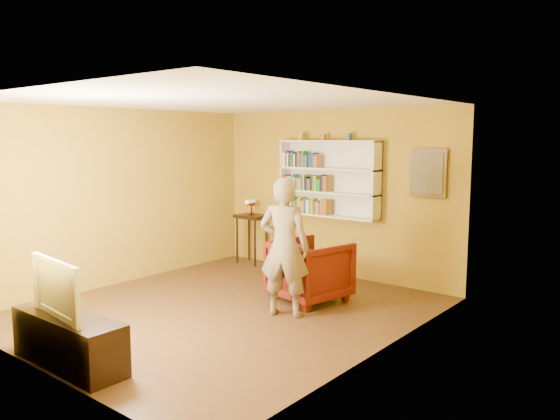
# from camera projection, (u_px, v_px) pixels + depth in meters

# --- Properties ---
(room_shell) EXTENTS (5.30, 5.80, 2.88)m
(room_shell) POSITION_uv_depth(u_px,v_px,m) (226.00, 234.00, 7.05)
(room_shell) COLOR #442B16
(room_shell) RESTS_ON ground
(bookshelf) EXTENTS (1.80, 0.29, 1.23)m
(bookshelf) POSITION_uv_depth(u_px,v_px,m) (330.00, 179.00, 8.83)
(bookshelf) COLOR white
(bookshelf) RESTS_ON room_shell
(books_row_lower) EXTENTS (0.91, 0.19, 0.26)m
(books_row_lower) POSITION_uv_depth(u_px,v_px,m) (306.00, 206.00, 9.06)
(books_row_lower) COLOR white
(books_row_lower) RESTS_ON bookshelf
(books_row_middle) EXTENTS (0.89, 0.19, 0.27)m
(books_row_middle) POSITION_uv_depth(u_px,v_px,m) (306.00, 183.00, 9.02)
(books_row_middle) COLOR #582267
(books_row_middle) RESTS_ON bookshelf
(books_row_upper) EXTENTS (0.71, 0.19, 0.27)m
(books_row_upper) POSITION_uv_depth(u_px,v_px,m) (301.00, 160.00, 9.03)
(books_row_upper) COLOR white
(books_row_upper) RESTS_ON bookshelf
(ornament_left) EXTENTS (0.08, 0.08, 0.11)m
(ornament_left) POSITION_uv_depth(u_px,v_px,m) (302.00, 137.00, 9.04)
(ornament_left) COLOR #A7882F
(ornament_left) RESTS_ON bookshelf
(ornament_centre) EXTENTS (0.07, 0.07, 0.10)m
(ornament_centre) POSITION_uv_depth(u_px,v_px,m) (324.00, 137.00, 8.76)
(ornament_centre) COLOR #A85638
(ornament_centre) RESTS_ON bookshelf
(ornament_right) EXTENTS (0.08, 0.08, 0.11)m
(ornament_right) POSITION_uv_depth(u_px,v_px,m) (348.00, 137.00, 8.47)
(ornament_right) COLOR #444E71
(ornament_right) RESTS_ON bookshelf
(framed_painting) EXTENTS (0.55, 0.05, 0.70)m
(framed_painting) POSITION_uv_depth(u_px,v_px,m) (428.00, 173.00, 7.82)
(framed_painting) COLOR #4F3716
(framed_painting) RESTS_ON room_shell
(console_table) EXTENTS (0.54, 0.41, 0.88)m
(console_table) POSITION_uv_depth(u_px,v_px,m) (252.00, 223.00, 9.81)
(console_table) COLOR black
(console_table) RESTS_ON ground
(ruby_lustre) EXTENTS (0.16, 0.16, 0.26)m
(ruby_lustre) POSITION_uv_depth(u_px,v_px,m) (252.00, 205.00, 9.77)
(ruby_lustre) COLOR maroon
(ruby_lustre) RESTS_ON console_table
(armchair) EXTENTS (1.09, 1.11, 0.86)m
(armchair) POSITION_uv_depth(u_px,v_px,m) (310.00, 270.00, 7.55)
(armchair) COLOR #440804
(armchair) RESTS_ON ground
(person) EXTENTS (0.75, 0.63, 1.77)m
(person) POSITION_uv_depth(u_px,v_px,m) (284.00, 247.00, 6.85)
(person) COLOR #786858
(person) RESTS_ON ground
(game_remote) EXTENTS (0.04, 0.15, 0.04)m
(game_remote) POSITION_uv_depth(u_px,v_px,m) (250.00, 202.00, 6.79)
(game_remote) COLOR white
(game_remote) RESTS_ON person
(tv_cabinet) EXTENTS (1.44, 0.43, 0.52)m
(tv_cabinet) POSITION_uv_depth(u_px,v_px,m) (69.00, 340.00, 5.40)
(tv_cabinet) COLOR black
(tv_cabinet) RESTS_ON ground
(television) EXTENTS (1.00, 0.24, 0.57)m
(television) POSITION_uv_depth(u_px,v_px,m) (66.00, 287.00, 5.33)
(television) COLOR black
(television) RESTS_ON tv_cabinet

